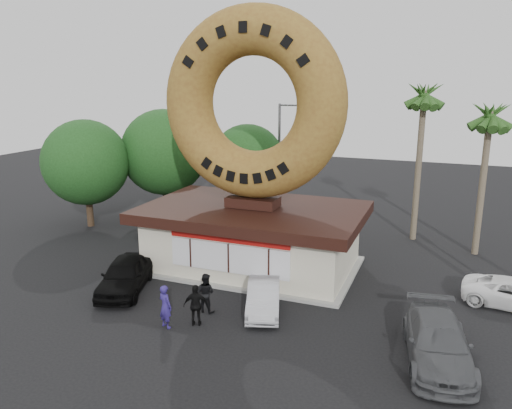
{
  "coord_description": "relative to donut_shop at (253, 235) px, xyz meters",
  "views": [
    {
      "loc": [
        9.18,
        -17.01,
        9.73
      ],
      "look_at": [
        0.95,
        4.0,
        3.97
      ],
      "focal_mm": 35.0,
      "sensor_mm": 36.0,
      "label": 1
    }
  ],
  "objects": [
    {
      "name": "person_center",
      "position": [
        0.03,
        -5.53,
        -0.91
      ],
      "size": [
        0.9,
        0.73,
        1.71
      ],
      "primitive_type": "imported",
      "rotation": [
        0.0,
        0.0,
        3.04
      ],
      "color": "black",
      "rests_on": "ground"
    },
    {
      "name": "palm_near",
      "position": [
        7.5,
        8.02,
        6.65
      ],
      "size": [
        2.6,
        2.6,
        9.75
      ],
      "color": "#726651",
      "rests_on": "ground"
    },
    {
      "name": "ground",
      "position": [
        0.0,
        -5.98,
        -1.77
      ],
      "size": [
        90.0,
        90.0,
        0.0
      ],
      "primitive_type": "plane",
      "color": "black",
      "rests_on": "ground"
    },
    {
      "name": "tree_mid",
      "position": [
        -4.0,
        9.02,
        2.25
      ],
      "size": [
        5.2,
        5.2,
        6.63
      ],
      "color": "#473321",
      "rests_on": "ground"
    },
    {
      "name": "person_right",
      "position": [
        0.24,
        -6.77,
        -0.9
      ],
      "size": [
        1.1,
        0.77,
        1.74
      ],
      "primitive_type": "imported",
      "rotation": [
        0.0,
        0.0,
        3.52
      ],
      "color": "black",
      "rests_on": "ground"
    },
    {
      "name": "street_lamp",
      "position": [
        -1.86,
        10.02,
        2.72
      ],
      "size": [
        2.11,
        0.2,
        8.0
      ],
      "color": "#59595E",
      "rests_on": "ground"
    },
    {
      "name": "person_left",
      "position": [
        -0.82,
        -7.36,
        -0.87
      ],
      "size": [
        0.76,
        0.63,
        1.8
      ],
      "primitive_type": "imported",
      "rotation": [
        0.0,
        0.0,
        2.78
      ],
      "color": "navy",
      "rests_on": "ground"
    },
    {
      "name": "palm_far",
      "position": [
        11.0,
        6.52,
        5.72
      ],
      "size": [
        2.6,
        2.6,
        8.75
      ],
      "color": "#726651",
      "rests_on": "ground"
    },
    {
      "name": "car_silver",
      "position": [
        2.3,
        -4.56,
        -1.13
      ],
      "size": [
        2.5,
        4.09,
        1.27
      ],
      "primitive_type": "imported",
      "rotation": [
        0.0,
        0.0,
        0.32
      ],
      "color": "#B9B9BE",
      "rests_on": "ground"
    },
    {
      "name": "giant_donut",
      "position": [
        0.0,
        0.02,
        6.7
      ],
      "size": [
        9.32,
        2.38,
        9.32
      ],
      "primitive_type": "torus",
      "rotation": [
        1.57,
        0.0,
        0.0
      ],
      "color": "olive",
      "rests_on": "donut_shop"
    },
    {
      "name": "car_grey",
      "position": [
        9.39,
        -6.09,
        -1.02
      ],
      "size": [
        2.91,
        5.45,
        1.5
      ],
      "primitive_type": "imported",
      "rotation": [
        0.0,
        0.0,
        0.16
      ],
      "color": "#525356",
      "rests_on": "ground"
    },
    {
      "name": "tree_west",
      "position": [
        -9.5,
        7.02,
        2.87
      ],
      "size": [
        6.0,
        6.0,
        7.65
      ],
      "color": "#473321",
      "rests_on": "ground"
    },
    {
      "name": "tree_far",
      "position": [
        -13.0,
        3.02,
        2.56
      ],
      "size": [
        5.6,
        5.6,
        7.14
      ],
      "color": "#473321",
      "rests_on": "ground"
    },
    {
      "name": "donut_shop",
      "position": [
        0.0,
        0.0,
        0.0
      ],
      "size": [
        11.2,
        7.2,
        3.8
      ],
      "color": "beige",
      "rests_on": "ground"
    },
    {
      "name": "car_black",
      "position": [
        -4.46,
        -4.98,
        -0.98
      ],
      "size": [
        3.26,
        4.94,
        1.56
      ],
      "primitive_type": "imported",
      "rotation": [
        0.0,
        0.0,
        0.34
      ],
      "color": "black",
      "rests_on": "ground"
    }
  ]
}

